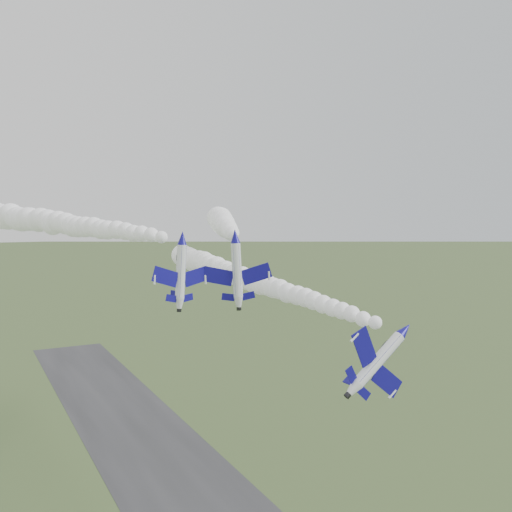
{
  "coord_description": "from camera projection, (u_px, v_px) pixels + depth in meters",
  "views": [
    {
      "loc": [
        -34.27,
        -58.09,
        49.78
      ],
      "look_at": [
        4.25,
        15.76,
        43.5
      ],
      "focal_mm": 40.0,
      "sensor_mm": 36.0,
      "label": 1
    }
  ],
  "objects": [
    {
      "name": "jet_lead",
      "position": [
        406.0,
        330.0,
        69.67
      ],
      "size": [
        6.47,
        12.41,
        8.17
      ],
      "rotation": [
        0.0,
        0.91,
        0.03
      ],
      "color": "white"
    },
    {
      "name": "jet_pair_right",
      "position": [
        235.0,
        236.0,
        82.18
      ],
      "size": [
        9.95,
        11.44,
        2.95
      ],
      "rotation": [
        0.0,
        -0.05,
        -0.38
      ],
      "color": "white"
    },
    {
      "name": "jet_pair_left",
      "position": [
        183.0,
        238.0,
        79.13
      ],
      "size": [
        9.56,
        11.13,
        2.82
      ],
      "rotation": [
        0.0,
        0.07,
        0.29
      ],
      "color": "white"
    },
    {
      "name": "smoke_trail_jet_lead",
      "position": [
        251.0,
        280.0,
        104.9
      ],
      "size": [
        7.26,
        74.96,
        5.16
      ],
      "primitive_type": null,
      "rotation": [
        0.0,
        0.0,
        0.03
      ],
      "color": "white"
    },
    {
      "name": "runway",
      "position": [
        196.0,
        504.0,
        97.43
      ],
      "size": [
        24.0,
        260.0,
        0.04
      ],
      "primitive_type": "cube",
      "color": "#2C2C2E",
      "rests_on": "ground"
    },
    {
      "name": "smoke_trail_jet_pair_right",
      "position": [
        224.0,
        225.0,
        113.1
      ],
      "size": [
        26.21,
        55.44,
        5.52
      ],
      "primitive_type": null,
      "rotation": [
        0.0,
        0.0,
        -0.38
      ],
      "color": "white"
    },
    {
      "name": "smoke_trail_jet_pair_left",
      "position": [
        57.0,
        223.0,
        107.56
      ],
      "size": [
        26.99,
        73.52,
        5.75
      ],
      "primitive_type": null,
      "rotation": [
        0.0,
        0.0,
        0.29
      ],
      "color": "white"
    }
  ]
}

